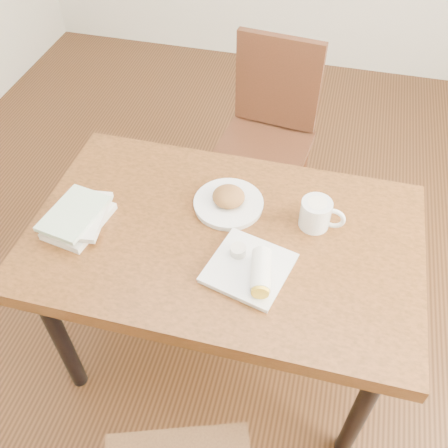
% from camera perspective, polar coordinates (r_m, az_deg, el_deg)
% --- Properties ---
extents(ground, '(4.00, 5.00, 0.01)m').
position_cam_1_polar(ground, '(2.27, -0.00, -13.83)').
color(ground, '#472814').
rests_on(ground, ground).
extents(table, '(1.29, 0.80, 0.75)m').
position_cam_1_polar(table, '(1.71, -0.00, -2.97)').
color(table, brown).
rests_on(table, ground).
extents(chair_far, '(0.47, 0.47, 0.95)m').
position_cam_1_polar(chair_far, '(2.43, 5.09, 10.94)').
color(chair_far, '#411E12').
rests_on(chair_far, ground).
extents(plate_scone, '(0.24, 0.24, 0.08)m').
position_cam_1_polar(plate_scone, '(1.72, 0.53, 2.64)').
color(plate_scone, white).
rests_on(plate_scone, table).
extents(coffee_mug, '(0.15, 0.10, 0.10)m').
position_cam_1_polar(coffee_mug, '(1.67, 10.58, 1.17)').
color(coffee_mug, white).
rests_on(coffee_mug, table).
extents(plate_burrito, '(0.29, 0.29, 0.08)m').
position_cam_1_polar(plate_burrito, '(1.53, 3.26, -5.15)').
color(plate_burrito, white).
rests_on(plate_burrito, table).
extents(book_stack, '(0.20, 0.26, 0.06)m').
position_cam_1_polar(book_stack, '(1.73, -16.27, 0.76)').
color(book_stack, white).
rests_on(book_stack, table).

